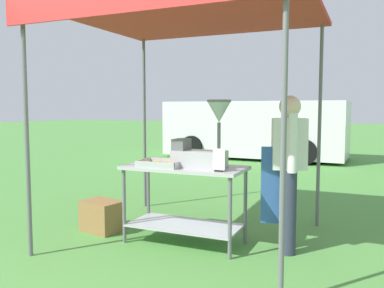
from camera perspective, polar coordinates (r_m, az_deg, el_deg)
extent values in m
plane|color=#519342|center=(9.17, 11.43, -4.38)|extent=(70.00, 70.00, 0.00)
cylinder|color=slate|center=(4.29, -22.29, 1.52)|extent=(0.04, 0.04, 2.49)
cylinder|color=slate|center=(3.03, 12.77, 0.49)|extent=(0.04, 0.04, 2.49)
cylinder|color=slate|center=(6.08, -6.72, 2.77)|extent=(0.04, 0.04, 2.49)
cylinder|color=slate|center=(5.27, 17.53, 2.24)|extent=(0.04, 0.04, 2.49)
cube|color=red|center=(4.61, -0.26, 18.00)|extent=(2.71, 2.47, 0.05)
cube|color=#B7B7BC|center=(4.40, -1.05, -3.37)|extent=(1.32, 0.63, 0.04)
cube|color=#B7B7BC|center=(4.54, -1.04, -11.36)|extent=(1.22, 0.58, 0.02)
cylinder|color=slate|center=(4.55, -9.55, -8.64)|extent=(0.04, 0.04, 0.82)
cylinder|color=slate|center=(4.03, 5.37, -10.39)|extent=(0.04, 0.04, 0.82)
cylinder|color=slate|center=(4.99, -6.18, -7.39)|extent=(0.04, 0.04, 0.82)
cylinder|color=slate|center=(4.52, 7.52, -8.71)|extent=(0.04, 0.04, 0.82)
cube|color=#B7B7BC|center=(4.37, -4.34, -3.12)|extent=(0.47, 0.33, 0.01)
cube|color=#B7B7BC|center=(4.23, -5.37, -2.91)|extent=(0.47, 0.01, 0.06)
cube|color=#B7B7BC|center=(4.51, -3.39, -2.41)|extent=(0.47, 0.01, 0.06)
cube|color=#B7B7BC|center=(4.48, -6.91, -2.49)|extent=(0.01, 0.33, 0.06)
cube|color=#B7B7BC|center=(4.27, -1.65, -2.83)|extent=(0.01, 0.33, 0.06)
torus|color=gold|center=(4.33, -6.03, -2.94)|extent=(0.11, 0.11, 0.03)
torus|color=gold|center=(4.44, -4.32, -2.74)|extent=(0.10, 0.10, 0.03)
torus|color=gold|center=(4.25, -4.33, -3.09)|extent=(0.12, 0.12, 0.03)
torus|color=gold|center=(4.35, -3.51, -2.90)|extent=(0.12, 0.12, 0.03)
torus|color=gold|center=(4.37, -1.98, -2.85)|extent=(0.11, 0.11, 0.03)
torus|color=gold|center=(4.45, -5.65, -2.74)|extent=(0.11, 0.11, 0.03)
torus|color=gold|center=(4.38, -6.87, -2.86)|extent=(0.10, 0.10, 0.03)
torus|color=gold|center=(4.23, -2.95, -3.12)|extent=(0.11, 0.11, 0.03)
torus|color=gold|center=(4.33, -4.75, -2.94)|extent=(0.11, 0.11, 0.03)
torus|color=gold|center=(4.45, -3.36, -2.71)|extent=(0.10, 0.10, 0.03)
torus|color=gold|center=(4.50, -5.00, -2.64)|extent=(0.12, 0.12, 0.03)
torus|color=gold|center=(4.31, -2.54, -2.97)|extent=(0.12, 0.12, 0.03)
torus|color=gold|center=(4.33, -6.44, -2.62)|extent=(0.12, 0.12, 0.03)
torus|color=gold|center=(4.33, -5.00, -2.62)|extent=(0.12, 0.12, 0.03)
cube|color=#B7B7BC|center=(4.29, 1.03, -2.13)|extent=(0.56, 0.28, 0.18)
cube|color=slate|center=(4.36, -1.51, -0.03)|extent=(0.14, 0.22, 0.12)
cylinder|color=slate|center=(4.19, 3.81, 0.99)|extent=(0.04, 0.04, 0.30)
cone|color=#B7B7BC|center=(4.18, 3.83, 4.48)|extent=(0.24, 0.24, 0.21)
cylinder|color=slate|center=(4.18, 3.84, 6.09)|extent=(0.25, 0.25, 0.02)
cube|color=black|center=(4.03, 3.80, -3.78)|extent=(0.08, 0.05, 0.02)
cube|color=white|center=(4.01, 3.81, -2.16)|extent=(0.13, 0.02, 0.21)
cylinder|color=#2D3347|center=(4.25, 13.55, -9.39)|extent=(0.14, 0.14, 0.86)
cylinder|color=#2D3347|center=(4.45, 13.17, -8.75)|extent=(0.14, 0.14, 0.86)
cube|color=silver|center=(4.24, 13.54, 0.03)|extent=(0.39, 0.32, 0.52)
cube|color=#335BA3|center=(4.28, 11.83, -5.71)|extent=(0.31, 0.12, 0.80)
cylinder|color=silver|center=(4.02, 14.01, 0.13)|extent=(0.11, 0.11, 0.58)
cylinder|color=silver|center=(4.45, 13.14, 0.61)|extent=(0.11, 0.11, 0.58)
sphere|color=beige|center=(4.22, 13.65, 5.18)|extent=(0.22, 0.22, 0.22)
cube|color=olive|center=(5.08, -12.55, -9.88)|extent=(0.53, 0.43, 0.37)
cube|color=white|center=(12.28, 8.82, 2.19)|extent=(5.30, 2.02, 1.60)
cube|color=#1E2833|center=(11.85, 18.42, 3.83)|extent=(0.14, 1.62, 0.70)
cylinder|color=black|center=(12.88, 16.94, -0.29)|extent=(0.69, 0.26, 0.68)
cylinder|color=black|center=(11.05, 15.55, -1.10)|extent=(0.69, 0.26, 0.68)
cylinder|color=black|center=(13.73, 3.35, 0.23)|extent=(0.69, 0.26, 0.68)
cylinder|color=black|center=(12.02, 0.05, -0.44)|extent=(0.69, 0.26, 0.68)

